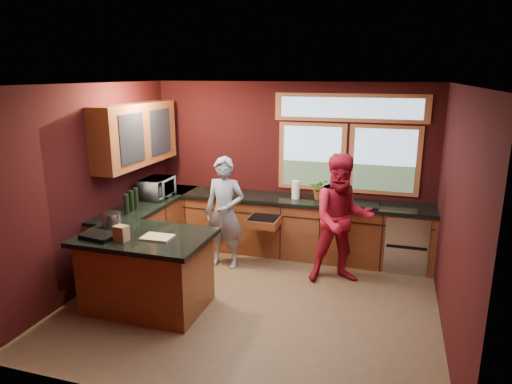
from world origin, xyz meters
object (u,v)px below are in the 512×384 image
at_px(person_grey, 225,213).
at_px(island, 147,271).
at_px(person_red, 342,219).
at_px(stock_pot, 112,220).
at_px(cutting_board, 157,237).

bearing_deg(person_grey, island, -106.03).
distance_m(island, person_red, 2.64).
relative_size(island, person_grey, 0.93).
xyz_separation_m(island, person_grey, (0.47, 1.46, 0.35)).
distance_m(person_grey, stock_pot, 1.67).
xyz_separation_m(person_grey, stock_pot, (-1.02, -1.31, 0.20)).
height_order(island, person_grey, person_grey).
height_order(person_red, cutting_board, person_red).
bearing_deg(stock_pot, person_grey, 52.30).
relative_size(person_red, cutting_board, 5.14).
distance_m(person_grey, person_red, 1.71).
distance_m(person_red, cutting_board, 2.48).
height_order(island, stock_pot, stock_pot).
bearing_deg(person_grey, stock_pot, -126.08).
xyz_separation_m(cutting_board, stock_pot, (-0.75, 0.20, 0.08)).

